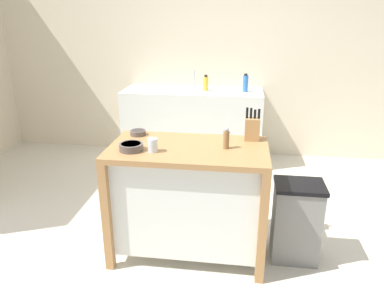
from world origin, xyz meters
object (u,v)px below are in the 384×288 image
knife_block (252,128)px  kitchen_island (188,195)px  bowl_ceramic_wide (138,132)px  trash_bin (296,221)px  bowl_stoneware_deep (131,147)px  drinking_cup (153,145)px  bottle_dish_soap (206,83)px  pepper_grinder (226,139)px  bottle_spray_cleaner (245,83)px  sink_faucet (194,79)px

knife_block → kitchen_island: bearing=-154.4°
bowl_ceramic_wide → trash_bin: bearing=-8.6°
bowl_stoneware_deep → drinking_cup: size_ratio=1.75×
trash_bin → kitchen_island: bearing=-178.2°
kitchen_island → bottle_dish_soap: size_ratio=6.03×
pepper_grinder → trash_bin: (0.54, 0.02, -0.64)m
knife_block → bowl_ceramic_wide: bearing=-179.7°
bottle_dish_soap → bottle_spray_cleaner: bottle_spray_cleaner is taller
bottle_dish_soap → pepper_grinder: bearing=-80.0°
bowl_stoneware_deep → knife_block: bearing=22.1°
knife_block → pepper_grinder: size_ratio=1.61×
kitchen_island → bowl_stoneware_deep: 0.58m
kitchen_island → bowl_stoneware_deep: bowl_stoneware_deep is taller
pepper_grinder → sink_faucet: bearing=103.6°
sink_faucet → bottle_spray_cleaner: sink_faucet is taller
bowl_stoneware_deep → bottle_spray_cleaner: size_ratio=0.79×
bowl_stoneware_deep → drinking_cup: bearing=-1.9°
drinking_cup → pepper_grinder: pepper_grinder is taller
kitchen_island → drinking_cup: (-0.23, -0.13, 0.44)m
pepper_grinder → bottle_spray_cleaner: (0.13, 1.93, 0.05)m
trash_bin → bottle_dish_soap: bearing=114.9°
bottle_dish_soap → bottle_spray_cleaner: size_ratio=0.89×
bowl_ceramic_wide → kitchen_island: bearing=-26.3°
bowl_ceramic_wide → sink_faucet: bearing=83.7°
drinking_cup → bottle_dish_soap: bottle_dish_soap is taller
pepper_grinder → sink_faucet: sink_faucet is taller
knife_block → bowl_stoneware_deep: 0.91m
pepper_grinder → bottle_spray_cleaner: 1.94m
knife_block → bowl_ceramic_wide: (-0.89, -0.00, -0.07)m
bowl_stoneware_deep → trash_bin: (1.20, 0.15, -0.59)m
trash_bin → bottle_dish_soap: 2.20m
sink_faucet → trash_bin: bearing=-63.0°
bowl_ceramic_wide → sink_faucet: 1.88m
pepper_grinder → sink_faucet: 2.13m
bowl_stoneware_deep → bottle_dish_soap: bearing=81.2°
trash_bin → bottle_spray_cleaner: bearing=102.1°
pepper_grinder → bottle_spray_cleaner: bottle_spray_cleaner is taller
bowl_stoneware_deep → bowl_ceramic_wide: size_ratio=1.37×
kitchen_island → sink_faucet: sink_faucet is taller
bowl_stoneware_deep → bottle_dish_soap: size_ratio=0.88×
kitchen_island → knife_block: size_ratio=4.60×
bowl_ceramic_wide → bottle_spray_cleaner: size_ratio=0.58×
sink_faucet → pepper_grinder: bearing=-76.4°
sink_faucet → kitchen_island: bearing=-83.7°
trash_bin → bowl_stoneware_deep: bearing=-172.9°
trash_bin → drinking_cup: bearing=-171.6°
knife_block → pepper_grinder: (-0.18, -0.21, -0.02)m
drinking_cup → sink_faucet: (0.00, 2.21, 0.08)m
trash_bin → bottle_spray_cleaner: bottle_spray_cleaner is taller
trash_bin → sink_faucet: bearing=117.0°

